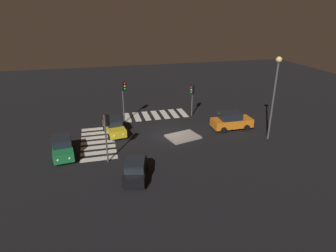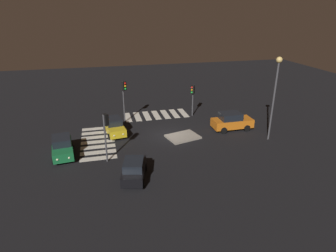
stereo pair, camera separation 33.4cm
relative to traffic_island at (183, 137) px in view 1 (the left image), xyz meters
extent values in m
plane|color=black|center=(1.31, -0.98, -0.09)|extent=(80.00, 80.00, 0.00)
cube|color=gray|center=(0.00, 0.00, 0.00)|extent=(3.58, 3.03, 0.18)
cube|color=black|center=(5.72, 6.33, 0.54)|extent=(2.39, 3.94, 0.75)
cube|color=black|center=(5.78, 6.55, 1.22)|extent=(1.83, 2.16, 0.61)
cylinder|color=black|center=(6.21, 5.04, 0.21)|extent=(0.35, 0.62, 0.59)
cylinder|color=black|center=(4.71, 5.40, 0.21)|extent=(0.35, 0.62, 0.59)
cylinder|color=black|center=(6.74, 7.25, 0.21)|extent=(0.35, 0.62, 0.59)
cylinder|color=black|center=(5.24, 7.61, 0.21)|extent=(0.35, 0.62, 0.59)
sphere|color=#F2EABF|center=(5.72, 4.48, 0.54)|extent=(0.20, 0.20, 0.20)
sphere|color=#F2EABF|center=(4.88, 4.68, 0.54)|extent=(0.20, 0.20, 0.20)
cube|color=gold|center=(6.61, -2.55, 0.56)|extent=(2.18, 3.99, 0.78)
cube|color=black|center=(6.64, -2.78, 1.27)|extent=(1.76, 2.14, 0.63)
cylinder|color=black|center=(5.64, -1.51, 0.22)|extent=(0.31, 0.64, 0.61)
cylinder|color=black|center=(7.22, -1.27, 0.22)|extent=(0.31, 0.64, 0.61)
cylinder|color=black|center=(6.00, -3.84, 0.22)|extent=(0.31, 0.64, 0.61)
cylinder|color=black|center=(7.57, -3.59, 0.22)|extent=(0.31, 0.64, 0.61)
sphere|color=#F2EABF|center=(5.88, -0.78, 0.56)|extent=(0.20, 0.20, 0.20)
sphere|color=#F2EABF|center=(6.77, -0.65, 0.56)|extent=(0.20, 0.20, 0.20)
cube|color=orange|center=(-5.74, -0.88, 0.65)|extent=(4.27, 1.85, 0.87)
cube|color=black|center=(-5.48, -0.88, 1.44)|extent=(2.19, 1.67, 0.71)
cylinder|color=black|center=(-7.06, -1.78, 0.25)|extent=(0.69, 0.25, 0.69)
cylinder|color=black|center=(-7.06, 0.01, 0.25)|extent=(0.69, 0.25, 0.69)
cylinder|color=black|center=(-4.41, -1.77, 0.25)|extent=(0.69, 0.25, 0.69)
cylinder|color=black|center=(-4.42, 0.02, 0.25)|extent=(0.69, 0.25, 0.69)
sphere|color=#F2EABF|center=(-7.83, -1.39, 0.65)|extent=(0.23, 0.23, 0.23)
sphere|color=#F2EABF|center=(-7.83, -0.39, 0.65)|extent=(0.23, 0.23, 0.23)
cube|color=#196B38|center=(11.37, 1.22, 0.58)|extent=(2.12, 4.06, 0.80)
cube|color=black|center=(11.40, 0.99, 1.30)|extent=(1.74, 2.16, 0.64)
cylinder|color=black|center=(10.41, 2.32, 0.22)|extent=(0.30, 0.65, 0.63)
cylinder|color=black|center=(12.03, 2.51, 0.22)|extent=(0.30, 0.65, 0.63)
cylinder|color=black|center=(10.70, -0.07, 0.22)|extent=(0.30, 0.65, 0.63)
cylinder|color=black|center=(12.33, 0.13, 0.22)|extent=(0.30, 0.65, 0.63)
sphere|color=#F2EABF|center=(10.68, 3.05, 0.58)|extent=(0.21, 0.21, 0.21)
sphere|color=#F2EABF|center=(11.59, 3.17, 0.58)|extent=(0.21, 0.21, 0.21)
cylinder|color=#47474C|center=(-2.93, -5.93, 1.80)|extent=(0.14, 0.14, 3.79)
cube|color=black|center=(-2.81, -5.79, 3.22)|extent=(0.54, 0.53, 0.96)
sphere|color=red|center=(-2.68, -5.64, 3.52)|extent=(0.22, 0.22, 0.22)
sphere|color=orange|center=(-2.68, -5.64, 3.22)|extent=(0.22, 0.22, 0.22)
sphere|color=green|center=(-2.68, -5.64, 2.92)|extent=(0.22, 0.22, 0.22)
cylinder|color=#47474C|center=(5.26, -5.66, 2.29)|extent=(0.14, 0.14, 4.77)
cube|color=black|center=(5.14, -5.52, 4.20)|extent=(0.54, 0.53, 0.96)
sphere|color=red|center=(5.01, -5.37, 4.50)|extent=(0.22, 0.22, 0.22)
sphere|color=orange|center=(5.01, -5.37, 4.20)|extent=(0.22, 0.22, 0.22)
sphere|color=green|center=(5.01, -5.37, 3.90)|extent=(0.22, 0.22, 0.22)
cylinder|color=#47474C|center=(7.64, 3.18, 2.02)|extent=(0.14, 0.14, 4.23)
cube|color=black|center=(7.49, 3.08, 3.66)|extent=(0.51, 0.54, 0.96)
sphere|color=red|center=(7.32, 2.97, 3.96)|extent=(0.22, 0.22, 0.22)
sphere|color=orange|center=(7.32, 2.97, 3.66)|extent=(0.22, 0.22, 0.22)
sphere|color=green|center=(7.32, 2.97, 3.36)|extent=(0.22, 0.22, 0.22)
cylinder|color=#47474C|center=(-8.16, 2.36, 3.73)|extent=(0.18, 0.18, 7.64)
sphere|color=#F9D172|center=(-8.16, 2.36, 7.73)|extent=(0.56, 0.56, 0.56)
cube|color=silver|center=(-2.14, -7.15, -0.08)|extent=(0.70, 3.20, 0.02)
cube|color=silver|center=(-0.99, -7.15, -0.08)|extent=(0.70, 3.20, 0.02)
cube|color=silver|center=(0.16, -7.15, -0.08)|extent=(0.70, 3.20, 0.02)
cube|color=silver|center=(1.31, -7.15, -0.08)|extent=(0.70, 3.20, 0.02)
cube|color=silver|center=(2.46, -7.15, -0.08)|extent=(0.70, 3.20, 0.02)
cube|color=silver|center=(3.61, -7.15, -0.08)|extent=(0.70, 3.20, 0.02)
cube|color=silver|center=(4.76, -7.15, -0.08)|extent=(0.70, 3.20, 0.02)
cube|color=silver|center=(8.36, -4.43, -0.08)|extent=(3.20, 0.70, 0.02)
cube|color=silver|center=(8.36, -3.28, -0.08)|extent=(3.20, 0.70, 0.02)
cube|color=silver|center=(8.36, -2.13, -0.08)|extent=(3.20, 0.70, 0.02)
cube|color=silver|center=(8.36, -0.98, -0.08)|extent=(3.20, 0.70, 0.02)
cube|color=silver|center=(8.36, 0.17, -0.08)|extent=(3.20, 0.70, 0.02)
cube|color=silver|center=(8.36, 1.32, -0.08)|extent=(3.20, 0.70, 0.02)
cube|color=silver|center=(8.36, 2.47, -0.08)|extent=(3.20, 0.70, 0.02)
camera|label=1|loc=(8.04, 25.40, 11.99)|focal=30.92mm
camera|label=2|loc=(7.71, 25.48, 11.99)|focal=30.92mm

